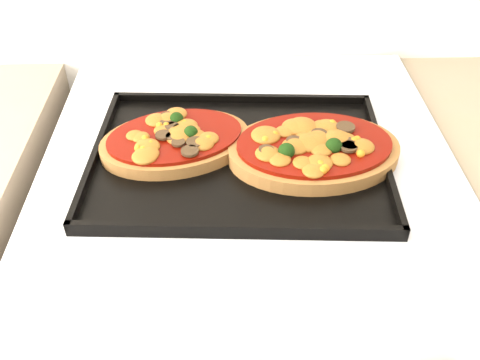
{
  "coord_description": "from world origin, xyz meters",
  "views": [
    {
      "loc": [
        0.0,
        1.09,
        1.38
      ],
      "look_at": [
        0.02,
        1.63,
        0.92
      ],
      "focal_mm": 40.0,
      "sensor_mm": 36.0,
      "label": 1
    }
  ],
  "objects_px": {
    "baking_tray": "(239,156)",
    "pizza_left": "(175,139)",
    "stove": "(247,335)",
    "pizza_right": "(314,148)"
  },
  "relations": [
    {
      "from": "baking_tray",
      "to": "pizza_left",
      "type": "relative_size",
      "value": 1.92
    },
    {
      "from": "stove",
      "to": "pizza_right",
      "type": "bearing_deg",
      "value": -17.64
    },
    {
      "from": "baking_tray",
      "to": "pizza_right",
      "type": "relative_size",
      "value": 1.71
    },
    {
      "from": "stove",
      "to": "pizza_left",
      "type": "xyz_separation_m",
      "value": [
        -0.11,
        0.0,
        0.48
      ]
    },
    {
      "from": "pizza_left",
      "to": "baking_tray",
      "type": "bearing_deg",
      "value": -14.9
    },
    {
      "from": "stove",
      "to": "pizza_left",
      "type": "distance_m",
      "value": 0.49
    },
    {
      "from": "stove",
      "to": "pizza_right",
      "type": "xyz_separation_m",
      "value": [
        0.09,
        -0.03,
        0.48
      ]
    },
    {
      "from": "stove",
      "to": "baking_tray",
      "type": "xyz_separation_m",
      "value": [
        -0.02,
        -0.02,
        0.47
      ]
    },
    {
      "from": "stove",
      "to": "baking_tray",
      "type": "distance_m",
      "value": 0.47
    },
    {
      "from": "stove",
      "to": "baking_tray",
      "type": "relative_size",
      "value": 2.24
    }
  ]
}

